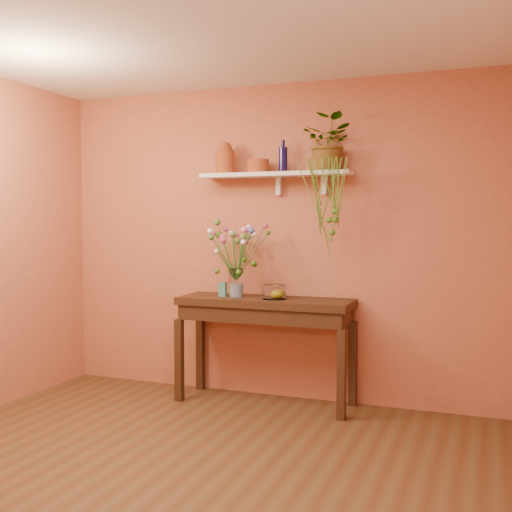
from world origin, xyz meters
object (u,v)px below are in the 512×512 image
(blue_bottle, at_px, (283,159))
(glass_bowl, at_px, (275,292))
(glass_vase, at_px, (236,285))
(spider_plant, at_px, (330,143))
(terracotta_jug, at_px, (225,158))
(sideboard, at_px, (265,313))
(bouquet, at_px, (236,242))

(blue_bottle, height_order, glass_bowl, blue_bottle)
(glass_bowl, bearing_deg, glass_vase, 179.10)
(glass_vase, bearing_deg, spider_plant, 10.30)
(terracotta_jug, xyz_separation_m, spider_plant, (0.92, 0.02, 0.09))
(sideboard, relative_size, glass_bowl, 7.48)
(spider_plant, bearing_deg, glass_bowl, -161.03)
(terracotta_jug, bearing_deg, sideboard, -13.51)
(terracotta_jug, relative_size, spider_plant, 0.61)
(bouquet, bearing_deg, glass_vase, 95.00)
(sideboard, relative_size, terracotta_jug, 5.34)
(blue_bottle, bearing_deg, glass_bowl, -95.34)
(terracotta_jug, bearing_deg, bouquet, -39.81)
(blue_bottle, relative_size, glass_vase, 1.08)
(sideboard, height_order, bouquet, bouquet)
(terracotta_jug, relative_size, bouquet, 0.53)
(spider_plant, distance_m, bouquet, 1.12)
(sideboard, xyz_separation_m, blue_bottle, (0.11, 0.14, 1.29))
(glass_bowl, bearing_deg, blue_bottle, 84.66)
(sideboard, relative_size, spider_plant, 3.26)
(spider_plant, distance_m, glass_vase, 1.40)
(blue_bottle, xyz_separation_m, bouquet, (-0.36, -0.17, -0.70))
(glass_vase, relative_size, glass_bowl, 1.27)
(blue_bottle, distance_m, bouquet, 0.80)
(blue_bottle, bearing_deg, glass_vase, -155.86)
(bouquet, bearing_deg, sideboard, 7.36)
(sideboard, xyz_separation_m, spider_plant, (0.51, 0.12, 1.40))
(blue_bottle, bearing_deg, bouquet, -154.73)
(blue_bottle, bearing_deg, sideboard, -128.54)
(sideboard, height_order, blue_bottle, blue_bottle)
(bouquet, height_order, glass_bowl, bouquet)
(glass_vase, height_order, bouquet, bouquet)
(terracotta_jug, height_order, spider_plant, spider_plant)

